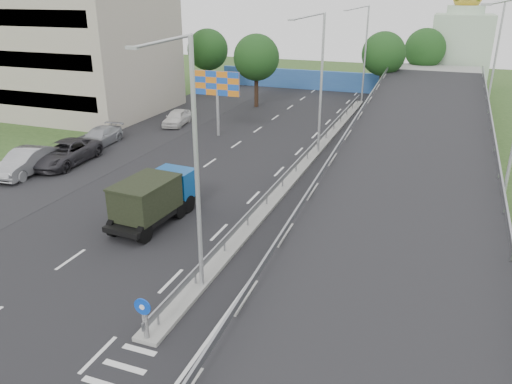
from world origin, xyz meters
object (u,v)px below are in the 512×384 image
at_px(church, 461,45).
at_px(parked_car_e, 177,118).
at_px(parked_car_b, 26,162).
at_px(parked_car_d, 100,137).
at_px(parked_car_c, 65,153).
at_px(sign_bollard, 145,318).
at_px(lamp_post_mid, 319,77).
at_px(lamp_post_far, 364,49).
at_px(billboard, 217,87).
at_px(dump_truck, 155,197).
at_px(lamp_post_near, 192,156).

distance_m(church, parked_car_e, 38.78).
relative_size(parked_car_b, parked_car_d, 1.08).
bearing_deg(parked_car_c, parked_car_e, 77.66).
bearing_deg(parked_car_b, sign_bollard, -41.44).
bearing_deg(lamp_post_mid, parked_car_e, 164.33).
relative_size(lamp_post_mid, lamp_post_far, 1.00).
xyz_separation_m(lamp_post_mid, parked_car_b, (-17.31, -11.42, -4.95)).
distance_m(billboard, dump_truck, 17.64).
distance_m(sign_bollard, parked_car_b, 21.21).
bearing_deg(sign_bollard, parked_car_e, 116.95).
bearing_deg(sign_bollard, parked_car_c, 137.04).
xyz_separation_m(lamp_post_far, billboard, (-9.11, -18.00, -1.62)).
bearing_deg(church, lamp_post_near, -100.38).
distance_m(sign_bollard, dump_truck, 10.17).
distance_m(church, dump_truck, 51.33).
bearing_deg(parked_car_d, dump_truck, -46.61).
distance_m(lamp_post_far, parked_car_d, 29.76).
bearing_deg(dump_truck, parked_car_b, 167.82).
distance_m(church, billboard, 37.23).
bearing_deg(parked_car_d, parked_car_c, -85.77).
bearing_deg(lamp_post_far, lamp_post_near, -90.00).
height_order(lamp_post_far, parked_car_b, lamp_post_far).
xyz_separation_m(lamp_post_mid, lamp_post_far, (0.00, 20.00, 0.00)).
bearing_deg(parked_car_e, parked_car_d, -116.91).
relative_size(lamp_post_near, lamp_post_far, 1.00).
bearing_deg(sign_bollard, lamp_post_mid, 89.74).
relative_size(lamp_post_far, parked_car_b, 1.93).
height_order(billboard, parked_car_b, billboard).
bearing_deg(lamp_post_near, billboard, 112.49).
relative_size(lamp_post_far, dump_truck, 1.68).
height_order(lamp_post_near, parked_car_e, lamp_post_near).
distance_m(lamp_post_far, parked_car_e, 22.03).
relative_size(lamp_post_mid, parked_car_b, 1.93).
relative_size(church, parked_car_b, 2.64).
height_order(church, parked_car_d, church).
distance_m(lamp_post_near, parked_car_d, 23.86).
xyz_separation_m(lamp_post_near, lamp_post_far, (0.00, 40.00, 0.00)).
xyz_separation_m(lamp_post_far, church, (9.89, 14.00, -0.50)).
relative_size(lamp_post_far, parked_car_c, 1.67).
bearing_deg(lamp_post_near, parked_car_d, 136.50).
xyz_separation_m(parked_car_d, parked_car_e, (2.65, 7.96, 0.02)).
bearing_deg(parked_car_e, sign_bollard, -71.56).
xyz_separation_m(church, parked_car_d, (-26.80, -37.96, -4.60)).
bearing_deg(church, parked_car_b, -120.92).
distance_m(lamp_post_near, parked_car_c, 20.32).
bearing_deg(lamp_post_near, lamp_post_far, 90.00).
bearing_deg(parked_car_d, billboard, 33.65).
distance_m(lamp_post_near, parked_car_b, 19.95).
bearing_deg(sign_bollard, dump_truck, 119.17).
bearing_deg(lamp_post_mid, dump_truck, -108.70).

